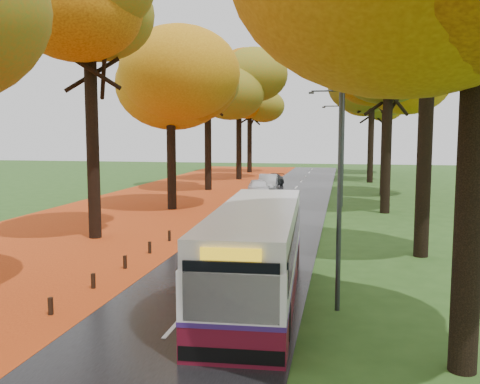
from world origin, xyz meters
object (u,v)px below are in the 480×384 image
(streetlamp_mid, at_px, (339,138))
(streetlamp_far, at_px, (341,136))
(car_dark, at_px, (272,180))
(bus, at_px, (257,250))
(car_white, at_px, (259,188))
(car_silver, at_px, (268,183))
(streetlamp_near, at_px, (331,147))

(streetlamp_mid, height_order, streetlamp_far, same)
(streetlamp_far, relative_size, car_dark, 2.08)
(bus, relative_size, car_white, 2.54)
(car_dark, bearing_deg, car_silver, -76.25)
(car_silver, bearing_deg, streetlamp_mid, -58.44)
(streetlamp_far, height_order, bus, streetlamp_far)
(streetlamp_far, height_order, car_silver, streetlamp_far)
(bus, bearing_deg, streetlamp_near, -23.57)
(streetlamp_near, distance_m, car_silver, 31.25)
(streetlamp_mid, bearing_deg, streetlamp_near, -90.00)
(streetlamp_mid, height_order, car_dark, streetlamp_mid)
(car_silver, xyz_separation_m, car_dark, (-0.21, 3.96, -0.16))
(streetlamp_near, xyz_separation_m, bus, (-2.25, 0.84, -3.22))
(streetlamp_far, relative_size, car_white, 1.90)
(streetlamp_mid, distance_m, bus, 21.52)
(streetlamp_far, bearing_deg, streetlamp_mid, -90.00)
(streetlamp_near, xyz_separation_m, car_silver, (-6.09, 30.39, -3.96))
(streetlamp_near, height_order, car_silver, streetlamp_near)
(streetlamp_near, relative_size, car_dark, 2.08)
(streetlamp_far, xyz_separation_m, car_white, (-6.16, -18.27, -3.96))
(streetlamp_near, height_order, streetlamp_far, same)
(streetlamp_mid, height_order, car_white, streetlamp_mid)
(streetlamp_mid, height_order, car_silver, streetlamp_mid)
(streetlamp_far, distance_m, car_silver, 15.42)
(bus, relative_size, car_silver, 2.46)
(car_silver, bearing_deg, car_white, -95.27)
(car_white, height_order, car_dark, car_white)
(streetlamp_far, xyz_separation_m, car_silver, (-6.09, -13.61, -3.96))
(streetlamp_near, xyz_separation_m, streetlamp_far, (0.00, 44.00, 0.00))
(streetlamp_far, bearing_deg, bus, -92.99)
(car_silver, distance_m, car_dark, 3.97)
(streetlamp_mid, relative_size, car_dark, 2.08)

